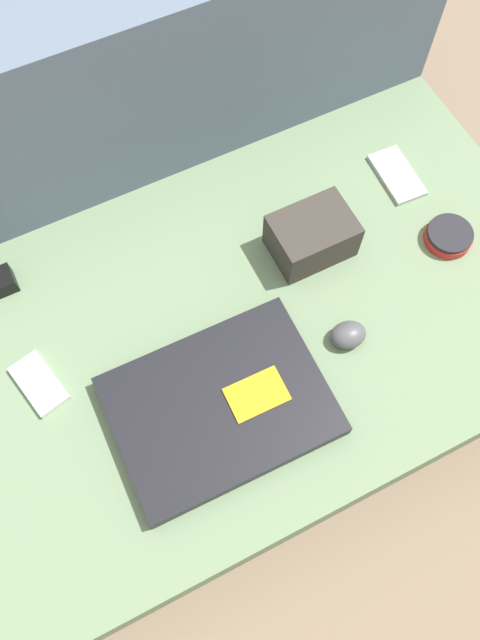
% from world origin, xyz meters
% --- Properties ---
extents(ground_plane, '(8.00, 8.00, 0.00)m').
position_xyz_m(ground_plane, '(0.00, 0.00, 0.00)').
color(ground_plane, '#7A6651').
extents(couch_seat, '(1.14, 0.65, 0.16)m').
position_xyz_m(couch_seat, '(0.00, 0.00, 0.08)').
color(couch_seat, slate).
rests_on(couch_seat, ground_plane).
extents(couch_backrest, '(1.14, 0.20, 0.49)m').
position_xyz_m(couch_backrest, '(0.00, 0.43, 0.25)').
color(couch_backrest, slate).
rests_on(couch_backrest, ground_plane).
extents(laptop, '(0.33, 0.25, 0.03)m').
position_xyz_m(laptop, '(-0.09, -0.11, 0.17)').
color(laptop, black).
rests_on(laptop, couch_seat).
extents(computer_mouse, '(0.07, 0.06, 0.03)m').
position_xyz_m(computer_mouse, '(0.15, -0.10, 0.17)').
color(computer_mouse, '#4C4C51').
rests_on(computer_mouse, couch_seat).
extents(speaker_puck, '(0.08, 0.08, 0.02)m').
position_xyz_m(speaker_puck, '(0.40, -0.02, 0.17)').
color(speaker_puck, red).
rests_on(speaker_puck, couch_seat).
extents(phone_silver, '(0.07, 0.11, 0.01)m').
position_xyz_m(phone_silver, '(-0.33, 0.05, 0.16)').
color(phone_silver, silver).
rests_on(phone_silver, couch_seat).
extents(phone_black, '(0.07, 0.12, 0.01)m').
position_xyz_m(phone_black, '(0.39, 0.14, 0.16)').
color(phone_black, '#B7B7BC').
rests_on(phone_black, couch_seat).
extents(camera_pouch, '(0.14, 0.10, 0.08)m').
position_xyz_m(camera_pouch, '(0.17, 0.08, 0.19)').
color(camera_pouch, '#38332D').
rests_on(camera_pouch, couch_seat).
extents(charger_brick, '(0.04, 0.04, 0.03)m').
position_xyz_m(charger_brick, '(-0.33, 0.24, 0.17)').
color(charger_brick, black).
rests_on(charger_brick, couch_seat).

